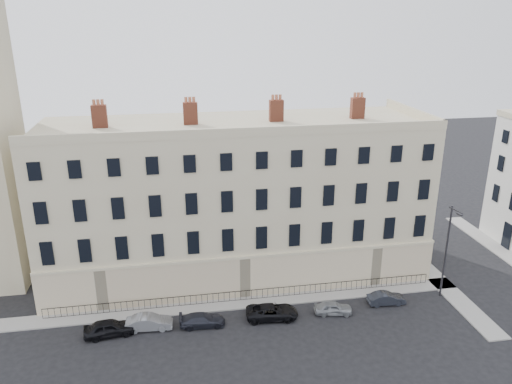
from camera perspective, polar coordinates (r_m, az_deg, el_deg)
ground at (r=43.15m, az=8.21°, el=-15.18°), size 160.00×160.00×0.00m
terrace at (r=48.89m, az=-2.34°, el=-0.74°), size 36.22×12.22×17.00m
pavement_terrace at (r=45.62m, az=-6.15°, el=-12.88°), size 48.00×2.00×0.12m
pavement_east_return at (r=54.20m, az=18.89°, el=-8.32°), size 2.00×24.00×0.12m
pavement_adjacent at (r=60.88m, az=26.36°, el=-6.23°), size 2.00×20.00×0.12m
railings at (r=46.04m, az=-1.14°, el=-11.71°), size 35.00×0.04×0.96m
car_a at (r=43.25m, az=-16.42°, el=-14.68°), size 4.16×2.04×1.37m
car_b at (r=43.25m, az=-12.12°, el=-14.36°), size 3.86×1.54×1.25m
car_c at (r=42.99m, az=-6.16°, el=-14.33°), size 3.86×1.70×1.10m
car_d at (r=43.66m, az=1.84°, el=-13.53°), size 4.61×2.45×1.23m
car_e at (r=44.75m, az=8.82°, el=-12.96°), size 3.45×1.81×1.12m
car_f at (r=47.02m, az=14.65°, el=-11.69°), size 3.41×1.33×1.11m
streetlamp at (r=47.71m, az=21.00°, el=-5.98°), size 0.46×1.92×8.89m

